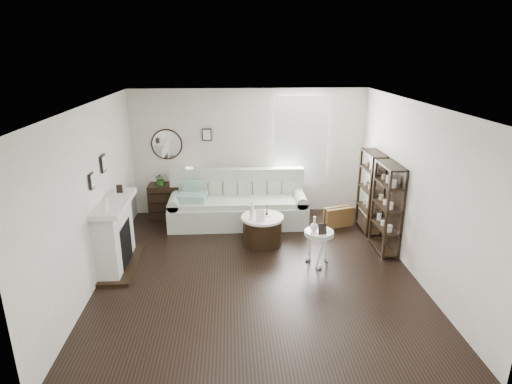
{
  "coord_description": "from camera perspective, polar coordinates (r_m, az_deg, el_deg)",
  "views": [
    {
      "loc": [
        -0.39,
        -6.26,
        3.46
      ],
      "look_at": [
        0.03,
        0.8,
        1.09
      ],
      "focal_mm": 30.0,
      "sensor_mm": 36.0,
      "label": 1
    }
  ],
  "objects": [
    {
      "name": "card_frame_ped",
      "position": [
        7.05,
        8.84,
        -4.9
      ],
      "size": [
        0.14,
        0.07,
        0.18
      ],
      "primitive_type": "cube",
      "rotation": [
        -0.21,
        0.0,
        0.13
      ],
      "color": "black",
      "rests_on": "pedestal_table"
    },
    {
      "name": "sofa",
      "position": [
        8.9,
        -2.43,
        -1.9
      ],
      "size": [
        2.8,
        0.97,
        1.09
      ],
      "color": "beige",
      "rests_on": "ground"
    },
    {
      "name": "drum_table",
      "position": [
        7.95,
        0.85,
        -5.09
      ],
      "size": [
        0.78,
        0.78,
        0.55
      ],
      "rotation": [
        0.0,
        0.0,
        -0.22
      ],
      "color": "black",
      "rests_on": "ground"
    },
    {
      "name": "quilt",
      "position": [
        8.71,
        -8.47,
        -0.66
      ],
      "size": [
        0.6,
        0.52,
        0.14
      ],
      "primitive_type": "cube",
      "rotation": [
        0.0,
        0.0,
        -0.13
      ],
      "color": "#268B67",
      "rests_on": "sofa"
    },
    {
      "name": "shelf_unit_near",
      "position": [
        7.88,
        17.03,
        -2.05
      ],
      "size": [
        0.3,
        0.8,
        1.6
      ],
      "color": "black",
      "rests_on": "ground"
    },
    {
      "name": "fireplace",
      "position": [
        7.43,
        -18.22,
        -5.63
      ],
      "size": [
        0.5,
        1.4,
        1.84
      ],
      "color": "silver",
      "rests_on": "ground"
    },
    {
      "name": "potted_plant",
      "position": [
        9.17,
        -12.58,
        1.73
      ],
      "size": [
        0.32,
        0.31,
        0.28
      ],
      "primitive_type": "imported",
      "rotation": [
        0.0,
        0.0,
        0.42
      ],
      "color": "#25601B",
      "rests_on": "dresser"
    },
    {
      "name": "flask_ped",
      "position": [
        7.15,
        7.77,
        -4.2
      ],
      "size": [
        0.14,
        0.14,
        0.25
      ],
      "primitive_type": null,
      "color": "silver",
      "rests_on": "pedestal_table"
    },
    {
      "name": "bottle_drum",
      "position": [
        7.7,
        -0.55,
        -2.46
      ],
      "size": [
        0.07,
        0.07,
        0.32
      ],
      "primitive_type": "cylinder",
      "color": "silver",
      "rests_on": "drum_table"
    },
    {
      "name": "shelf_unit_far",
      "position": [
        8.68,
        15.04,
        0.02
      ],
      "size": [
        0.3,
        0.8,
        1.6
      ],
      "color": "black",
      "rests_on": "ground"
    },
    {
      "name": "room",
      "position": [
        9.22,
        3.7,
        6.8
      ],
      "size": [
        5.5,
        5.5,
        5.5
      ],
      "color": "black",
      "rests_on": "ground"
    },
    {
      "name": "table_lamp",
      "position": [
        9.13,
        -8.82,
        2.14
      ],
      "size": [
        0.24,
        0.24,
        0.36
      ],
      "primitive_type": null,
      "rotation": [
        0.0,
        0.0,
        0.03
      ],
      "color": "white",
      "rests_on": "dresser"
    },
    {
      "name": "card_frame_drum",
      "position": [
        7.63,
        0.56,
        -3.11
      ],
      "size": [
        0.16,
        0.07,
        0.21
      ],
      "primitive_type": "cube",
      "rotation": [
        -0.21,
        0.0,
        -0.06
      ],
      "color": "white",
      "rests_on": "drum_table"
    },
    {
      "name": "pedestal_table",
      "position": [
        7.22,
        8.41,
        -5.54
      ],
      "size": [
        0.49,
        0.49,
        0.59
      ],
      "rotation": [
        0.0,
        0.0,
        0.02
      ],
      "color": "white",
      "rests_on": "ground"
    },
    {
      "name": "suitcase",
      "position": [
        8.92,
        10.9,
        -3.27
      ],
      "size": [
        0.64,
        0.36,
        0.4
      ],
      "primitive_type": "cube",
      "rotation": [
        0.0,
        0.0,
        0.28
      ],
      "color": "brown",
      "rests_on": "ground"
    },
    {
      "name": "eiffel_ped",
      "position": [
        7.21,
        9.16,
        -4.34
      ],
      "size": [
        0.13,
        0.13,
        0.19
      ],
      "primitive_type": null,
      "rotation": [
        0.0,
        0.0,
        -0.15
      ],
      "color": "black",
      "rests_on": "pedestal_table"
    },
    {
      "name": "dresser",
      "position": [
        9.33,
        -10.64,
        -1.16
      ],
      "size": [
        1.11,
        0.48,
        0.74
      ],
      "color": "black",
      "rests_on": "ground"
    },
    {
      "name": "eiffel_drum",
      "position": [
        7.88,
        1.46,
        -2.52
      ],
      "size": [
        0.13,
        0.13,
        0.18
      ],
      "primitive_type": null,
      "rotation": [
        0.0,
        0.0,
        -0.32
      ],
      "color": "black",
      "rests_on": "drum_table"
    }
  ]
}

